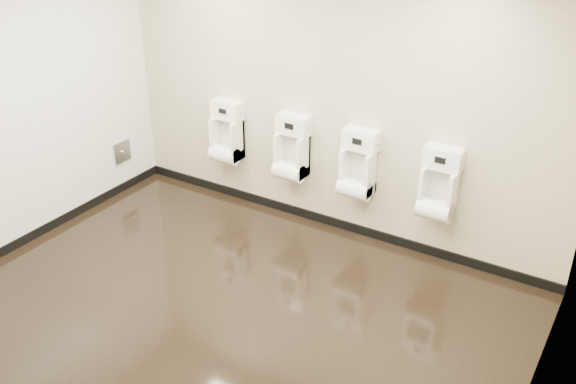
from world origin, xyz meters
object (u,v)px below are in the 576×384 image
(urinal_2, at_px, (358,169))
(urinal_1, at_px, (291,153))
(urinal_0, at_px, (227,136))
(urinal_3, at_px, (438,189))
(access_panel, at_px, (122,152))

(urinal_2, bearing_deg, urinal_1, 180.00)
(urinal_1, bearing_deg, urinal_0, 180.00)
(urinal_2, xyz_separation_m, urinal_3, (0.84, 0.00, 0.00))
(urinal_2, distance_m, urinal_3, 0.84)
(urinal_2, relative_size, urinal_3, 1.00)
(urinal_2, bearing_deg, access_panel, -171.56)
(urinal_0, height_order, urinal_1, same)
(urinal_0, height_order, urinal_3, same)
(urinal_3, bearing_deg, urinal_1, 180.00)
(urinal_0, bearing_deg, urinal_3, 0.00)
(urinal_1, distance_m, urinal_2, 0.78)
(urinal_0, distance_m, urinal_2, 1.63)
(urinal_1, height_order, urinal_3, same)
(access_panel, distance_m, urinal_1, 2.16)
(access_panel, relative_size, urinal_0, 0.36)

